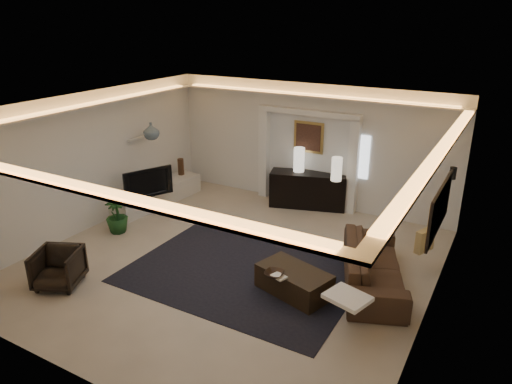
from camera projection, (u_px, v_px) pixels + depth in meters
The scene contains 33 objects.
floor at pixel (231, 262), 8.90m from camera, with size 7.00×7.00×0.00m, color #B7A790.
ceiling at pixel (228, 108), 7.88m from camera, with size 7.00×7.00×0.00m, color white.
wall_back at pixel (309, 145), 11.24m from camera, with size 7.00×7.00×0.00m, color silver.
wall_front at pixel (69, 281), 5.54m from camera, with size 7.00×7.00×0.00m, color silver.
wall_left at pixel (90, 161), 10.00m from camera, with size 7.00×7.00×0.00m, color silver.
wall_right at pixel (436, 232), 6.78m from camera, with size 7.00×7.00×0.00m, color silver.
cove_soffit at pixel (228, 125), 7.98m from camera, with size 7.00×7.00×0.04m, color silver.
daylight_slit at pixel (364, 157), 10.64m from camera, with size 0.25×0.03×1.00m, color white.
area_rug at pixel (244, 272), 8.55m from camera, with size 4.00×3.00×0.01m, color black.
pilaster_left at pixel (264, 154), 11.81m from camera, with size 0.22×0.20×2.20m, color silver.
pilaster_right at pixel (353, 168), 10.75m from camera, with size 0.22×0.20×2.20m, color silver.
alcove_header at pixel (308, 112), 10.88m from camera, with size 2.52×0.20×0.12m, color silver.
painting_frame at pixel (309, 137), 11.14m from camera, with size 0.74×0.04×0.74m, color tan.
painting_canvas at pixel (308, 137), 11.12m from camera, with size 0.62×0.02×0.62m, color #4C2D1E.
art_panel_frame at pixel (440, 208), 6.95m from camera, with size 0.04×1.64×0.74m, color black.
art_panel_gold at pixel (438, 208), 6.96m from camera, with size 0.02×1.50×0.62m, color tan.
wall_sconce at pixel (453, 173), 8.54m from camera, with size 0.12×0.12×0.22m, color black.
wall_niche at pixel (137, 138), 11.04m from camera, with size 0.10×0.55×0.04m, color silver.
console at pixel (308, 191), 11.35m from camera, with size 1.79×0.56×0.90m, color black.
lamp_left at pixel (299, 162), 11.22m from camera, with size 0.26×0.26×0.58m, color white.
lamp_right at pixel (337, 170), 10.60m from camera, with size 0.24×0.24×0.54m, color #F1E7C9.
media_ledge at pixel (157, 195), 11.58m from camera, with size 0.64×2.55×0.48m, color beige.
tv at pixel (146, 182), 10.76m from camera, with size 0.15×1.15×0.66m, color black.
figurine at pixel (181, 168), 12.23m from camera, with size 0.16×0.16×0.42m, color #422A19.
ginger_jar at pixel (151, 131), 10.82m from camera, with size 0.37×0.37×0.39m, color slate.
plant at pixel (117, 214), 10.00m from camera, with size 0.45×0.45×0.81m, color #184019.
sofa at pixel (373, 265), 8.08m from camera, with size 0.94×2.39×0.70m, color brown.
throw_blanket at pixel (347, 297), 6.81m from camera, with size 0.59×0.49×0.06m, color beige.
throw_pillow at pixel (425, 240), 8.53m from camera, with size 0.13×0.42×0.42m, color tan.
coffee_table at pixel (294, 282), 7.86m from camera, with size 1.21×0.66×0.45m, color black.
bowl at pixel (274, 275), 7.60m from camera, with size 0.31×0.31×0.08m, color black.
magazine at pixel (279, 278), 7.57m from camera, with size 0.24×0.17×0.03m, color white.
armchair at pixel (58, 268), 8.03m from camera, with size 0.71×0.74×0.67m, color black.
Camera 1 is at (4.28, -6.61, 4.38)m, focal length 33.26 mm.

